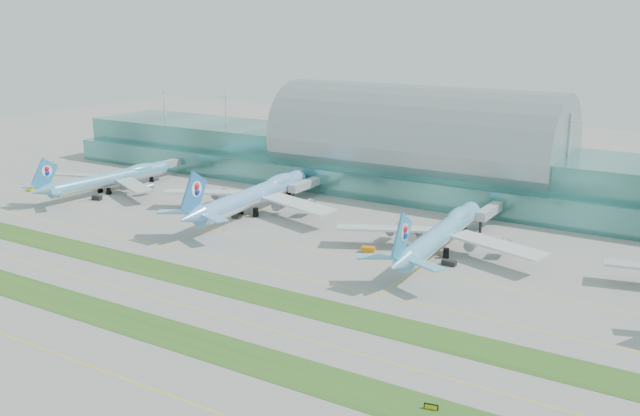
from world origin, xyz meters
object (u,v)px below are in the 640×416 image
Objects in this scene: airliner_a at (111,178)px; taxiway_sign_east at (431,407)px; airliner_c at (442,232)px; terminal at (416,156)px; airliner_b at (255,194)px.

airliner_a is 199.52m from taxiway_sign_east.
airliner_a is 0.91× the size of airliner_c.
airliner_b is (-34.65, -63.26, -7.32)m from terminal.
airliner_b is 143.19m from taxiway_sign_east.
airliner_a is (-104.45, -67.90, -8.42)m from terminal.
terminal reaches higher than airliner_b.
terminal is 172.98m from taxiway_sign_east.
terminal is 4.18× the size of airliner_b.
airliner_b is at bearing 171.13° from airliner_c.
terminal is at bearing 103.98° from taxiway_sign_east.
terminal reaches higher than airliner_a.
taxiway_sign_east is (74.80, -155.37, -13.67)m from terminal.
terminal is 81.53m from airliner_c.
airliner_c is at bearing -59.59° from terminal.
airliner_a is at bearing 175.38° from airliner_c.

